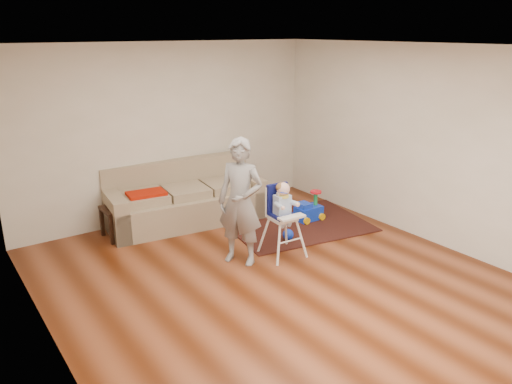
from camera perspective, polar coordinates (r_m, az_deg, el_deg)
ground at (r=6.10m, az=2.20°, el=-9.94°), size 5.50×5.50×0.00m
room_envelope at (r=5.89m, az=-0.71°, el=8.43°), size 5.04×5.52×2.72m
sofa at (r=7.72m, az=-8.14°, el=-0.23°), size 2.47×1.25×0.92m
side_table at (r=7.44m, az=-15.28°, el=-3.32°), size 0.45×0.45×0.45m
area_rug at (r=7.71m, az=4.71°, el=-3.68°), size 2.29×1.87×0.02m
ride_on_toy at (r=7.82m, az=6.05°, el=-1.59°), size 0.41×0.29×0.45m
toy_ball at (r=7.10m, az=3.69°, el=-4.87°), size 0.16×0.16×0.16m
high_chair at (r=6.52m, az=3.06°, el=-3.28°), size 0.50×0.50×1.02m
adult at (r=6.22m, az=-1.79°, el=-1.17°), size 0.65×0.71×1.62m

